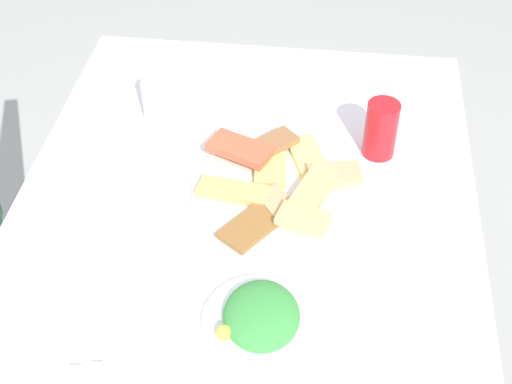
# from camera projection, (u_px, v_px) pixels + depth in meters

# --- Properties ---
(dining_table) EXTENTS (1.17, 0.89, 0.75)m
(dining_table) POSITION_uv_depth(u_px,v_px,m) (244.00, 240.00, 1.43)
(dining_table) COLOR white
(dining_table) RESTS_ON ground_plane
(pide_platter) EXTENTS (0.35, 0.33, 0.05)m
(pide_platter) POSITION_uv_depth(u_px,v_px,m) (275.00, 185.00, 1.41)
(pide_platter) COLOR white
(pide_platter) RESTS_ON dining_table
(salad_plate_greens) EXTENTS (0.20, 0.20, 0.05)m
(salad_plate_greens) POSITION_uv_depth(u_px,v_px,m) (261.00, 318.00, 1.18)
(salad_plate_greens) COLOR white
(salad_plate_greens) RESTS_ON dining_table
(soda_can) EXTENTS (0.07, 0.07, 0.12)m
(soda_can) POSITION_uv_depth(u_px,v_px,m) (381.00, 129.00, 1.46)
(soda_can) COLOR red
(soda_can) RESTS_ON dining_table
(drinking_glass) EXTENTS (0.07, 0.07, 0.12)m
(drinking_glass) POSITION_uv_depth(u_px,v_px,m) (159.00, 97.00, 1.55)
(drinking_glass) COLOR silver
(drinking_glass) RESTS_ON dining_table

